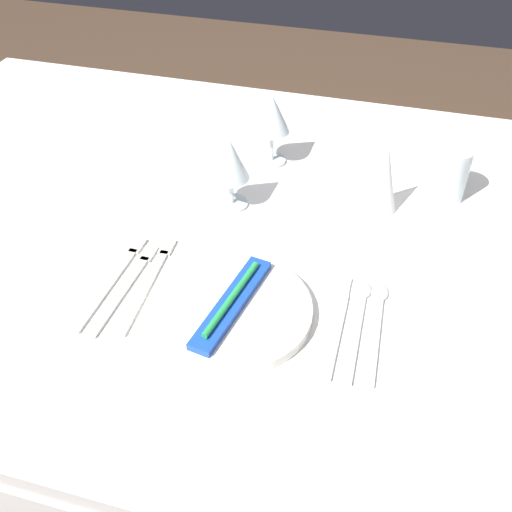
% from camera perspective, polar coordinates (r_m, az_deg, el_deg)
% --- Properties ---
extents(ground_plane, '(6.00, 6.00, 0.00)m').
position_cam_1_polar(ground_plane, '(1.65, 0.84, -18.04)').
color(ground_plane, '#4C3828').
extents(dining_table, '(1.80, 1.11, 0.74)m').
position_cam_1_polar(dining_table, '(1.14, 1.15, -0.65)').
color(dining_table, white).
rests_on(dining_table, ground).
extents(dinner_plate, '(0.25, 0.25, 0.02)m').
position_cam_1_polar(dinner_plate, '(0.92, -2.02, -5.20)').
color(dinner_plate, white).
rests_on(dinner_plate, dining_table).
extents(toothbrush_package, '(0.07, 0.21, 0.02)m').
position_cam_1_polar(toothbrush_package, '(0.91, -2.04, -4.47)').
color(toothbrush_package, blue).
rests_on(toothbrush_package, dinner_plate).
extents(fork_outer, '(0.03, 0.23, 0.00)m').
position_cam_1_polar(fork_outer, '(1.00, -10.00, -2.21)').
color(fork_outer, beige).
rests_on(fork_outer, dining_table).
extents(fork_inner, '(0.02, 0.22, 0.00)m').
position_cam_1_polar(fork_inner, '(1.00, -12.06, -2.58)').
color(fork_inner, beige).
rests_on(fork_inner, dining_table).
extents(fork_salad, '(0.02, 0.23, 0.00)m').
position_cam_1_polar(fork_salad, '(1.01, -13.29, -1.97)').
color(fork_salad, beige).
rests_on(fork_salad, dining_table).
extents(dinner_knife, '(0.02, 0.21, 0.00)m').
position_cam_1_polar(dinner_knife, '(0.92, 7.62, -6.73)').
color(dinner_knife, beige).
rests_on(dinner_knife, dining_table).
extents(spoon_soup, '(0.03, 0.21, 0.01)m').
position_cam_1_polar(spoon_soup, '(0.94, 9.69, -5.68)').
color(spoon_soup, beige).
rests_on(spoon_soup, dining_table).
extents(spoon_dessert, '(0.03, 0.21, 0.01)m').
position_cam_1_polar(spoon_dessert, '(0.94, 11.40, -5.84)').
color(spoon_dessert, beige).
rests_on(spoon_dessert, dining_table).
extents(saucer_left, '(0.14, 0.14, 0.01)m').
position_cam_1_polar(saucer_left, '(1.14, 21.92, 1.44)').
color(saucer_left, white).
rests_on(saucer_left, dining_table).
extents(coffee_cup_left, '(0.11, 0.09, 0.07)m').
position_cam_1_polar(coffee_cup_left, '(1.12, 22.50, 3.00)').
color(coffee_cup_left, white).
rests_on(coffee_cup_left, saucer_left).
extents(wine_glass_centre, '(0.07, 0.07, 0.15)m').
position_cam_1_polar(wine_glass_centre, '(1.22, 1.54, 13.11)').
color(wine_glass_centre, silver).
rests_on(wine_glass_centre, dining_table).
extents(wine_glass_right, '(0.07, 0.07, 0.14)m').
position_cam_1_polar(wine_glass_right, '(1.10, -2.43, 8.90)').
color(wine_glass_right, silver).
rests_on(wine_glass_right, dining_table).
extents(drink_tumbler, '(0.07, 0.07, 0.10)m').
position_cam_1_polar(drink_tumbler, '(1.20, 17.89, 7.20)').
color(drink_tumbler, silver).
rests_on(drink_tumbler, dining_table).
extents(napkin_folded, '(0.06, 0.06, 0.14)m').
position_cam_1_polar(napkin_folded, '(1.12, 11.98, 7.34)').
color(napkin_folded, white).
rests_on(napkin_folded, dining_table).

